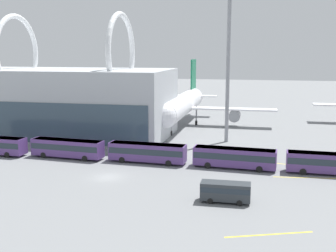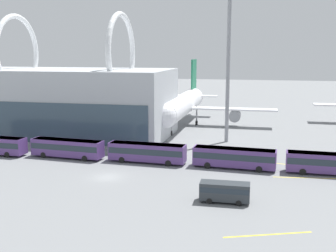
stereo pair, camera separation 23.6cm
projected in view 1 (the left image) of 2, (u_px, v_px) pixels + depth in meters
ground_plane at (108, 177)px, 60.97m from camera, size 440.00×440.00×0.00m
airliner_at_gate_far at (183, 104)px, 103.41m from camera, size 45.29×43.20×15.80m
shuttle_bus_1 at (67, 147)px, 71.61m from camera, size 12.89×3.69×3.17m
shuttle_bus_2 at (147, 152)px, 68.58m from camera, size 12.83×3.31×3.17m
shuttle_bus_3 at (234, 157)px, 65.24m from camera, size 12.87×3.54×3.17m
shuttle_bus_4 at (331, 162)px, 61.92m from camera, size 12.79×3.08×3.17m
service_van_foreground at (225, 191)px, 50.64m from camera, size 6.00×2.30×2.43m
floodlight_mast at (228, 57)px, 81.96m from camera, size 2.49×2.49×28.62m
lane_stripe_1 at (288, 165)px, 67.67m from camera, size 10.23×3.21×0.01m
lane_stripe_2 at (305, 178)px, 60.68m from camera, size 9.02×1.41×0.01m
lane_stripe_3 at (269, 235)px, 41.83m from camera, size 8.68×3.49×0.01m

